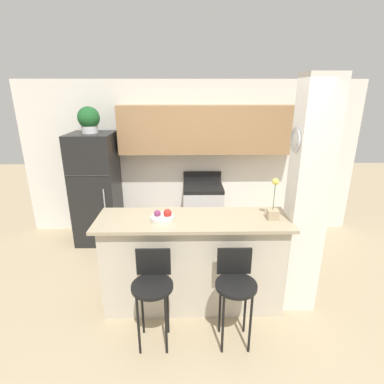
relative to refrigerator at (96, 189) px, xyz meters
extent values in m
plane|color=tan|center=(1.52, -1.65, -0.88)|extent=(14.00, 14.00, 0.00)
cube|color=white|center=(1.52, 0.41, 0.39)|extent=(5.60, 0.06, 2.55)
cube|color=#9E754C|center=(1.78, 0.22, 0.90)|extent=(2.79, 0.32, 0.75)
cube|color=silver|center=(1.72, 0.24, 0.70)|extent=(0.61, 0.28, 0.12)
cube|color=white|center=(2.72, -1.65, 0.39)|extent=(0.36, 0.32, 2.55)
cylinder|color=silver|center=(2.53, -1.65, 1.04)|extent=(0.02, 0.24, 0.24)
cylinder|color=white|center=(2.53, -1.65, 1.04)|extent=(0.01, 0.21, 0.21)
cube|color=beige|center=(1.52, -1.65, -0.36)|extent=(1.96, 0.52, 1.05)
cube|color=tan|center=(1.52, -1.65, 0.19)|extent=(2.08, 0.64, 0.04)
cube|color=black|center=(0.00, 0.00, -0.28)|extent=(0.67, 0.70, 1.20)
cube|color=black|center=(0.00, 0.00, 0.60)|extent=(0.67, 0.70, 0.57)
cube|color=#333333|center=(0.00, -0.35, 0.32)|extent=(0.64, 0.01, 0.01)
cylinder|color=#B2B2B7|center=(0.21, -0.36, -0.22)|extent=(0.02, 0.02, 0.66)
cube|color=silver|center=(1.72, 0.06, -0.46)|extent=(0.64, 0.60, 0.85)
cube|color=black|center=(1.72, 0.06, 0.00)|extent=(0.64, 0.60, 0.06)
cube|color=black|center=(1.72, 0.34, 0.11)|extent=(0.64, 0.04, 0.16)
cube|color=black|center=(1.72, -0.25, -0.42)|extent=(0.38, 0.01, 0.27)
cylinder|color=black|center=(1.13, -2.24, -0.22)|extent=(0.39, 0.39, 0.03)
cube|color=black|center=(1.13, -2.07, -0.06)|extent=(0.33, 0.02, 0.28)
cylinder|color=black|center=(1.00, -2.36, -0.56)|extent=(0.02, 0.02, 0.65)
cylinder|color=black|center=(1.26, -2.36, -0.56)|extent=(0.02, 0.02, 0.65)
cylinder|color=black|center=(1.00, -2.11, -0.56)|extent=(0.02, 0.02, 0.65)
cylinder|color=black|center=(1.26, -2.11, -0.56)|extent=(0.02, 0.02, 0.65)
cylinder|color=black|center=(1.91, -2.24, -0.22)|extent=(0.39, 0.39, 0.03)
cube|color=black|center=(1.91, -2.07, -0.06)|extent=(0.33, 0.02, 0.28)
cylinder|color=black|center=(1.79, -2.36, -0.56)|extent=(0.02, 0.02, 0.65)
cylinder|color=black|center=(2.04, -2.36, -0.56)|extent=(0.02, 0.02, 0.65)
cylinder|color=black|center=(1.79, -2.11, -0.56)|extent=(0.02, 0.02, 0.65)
cylinder|color=black|center=(2.04, -2.11, -0.56)|extent=(0.02, 0.02, 0.65)
cylinder|color=silver|center=(0.00, 0.00, 0.94)|extent=(0.24, 0.24, 0.11)
sphere|color=#1E5B28|center=(0.00, 0.00, 1.11)|extent=(0.32, 0.32, 0.32)
cube|color=tan|center=(2.37, -1.67, 0.26)|extent=(0.11, 0.11, 0.10)
cylinder|color=#386633|center=(2.37, -1.67, 0.45)|extent=(0.01, 0.01, 0.29)
sphere|color=#DBCC4C|center=(2.37, -1.67, 0.62)|extent=(0.07, 0.07, 0.07)
cylinder|color=silver|center=(1.20, -1.70, 0.23)|extent=(0.25, 0.25, 0.05)
sphere|color=red|center=(1.25, -1.69, 0.28)|extent=(0.09, 0.09, 0.09)
sphere|color=#7A2D56|center=(1.15, -1.68, 0.28)|extent=(0.07, 0.07, 0.07)
cylinder|color=black|center=(0.55, -0.25, -0.69)|extent=(0.28, 0.28, 0.38)
camera|label=1|loc=(1.46, -4.58, 1.51)|focal=28.00mm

